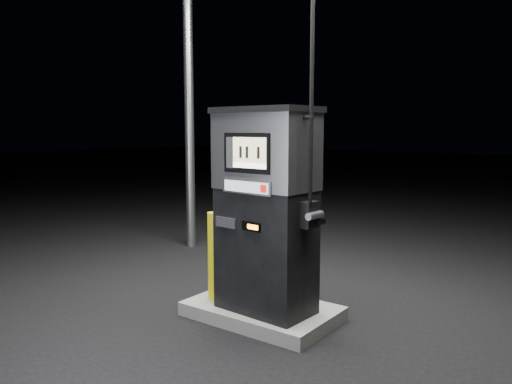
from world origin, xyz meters
The scene contains 5 objects.
ground centered at (0.00, 0.00, 0.00)m, with size 80.00×80.00×0.00m, color black.
pump_island centered at (0.00, 0.00, 0.07)m, with size 1.60×1.00×0.15m, color slate.
fuel_dispenser centered at (0.12, -0.10, 1.25)m, with size 1.20×0.70×4.44m.
bollard_left centered at (-0.55, -0.17, 0.65)m, with size 0.13×0.13×1.00m, color yellow.
bollard_right centered at (0.55, -0.16, 0.56)m, with size 0.11×0.11×0.82m, color yellow.
Camera 1 is at (3.10, -4.29, 2.07)m, focal length 35.00 mm.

